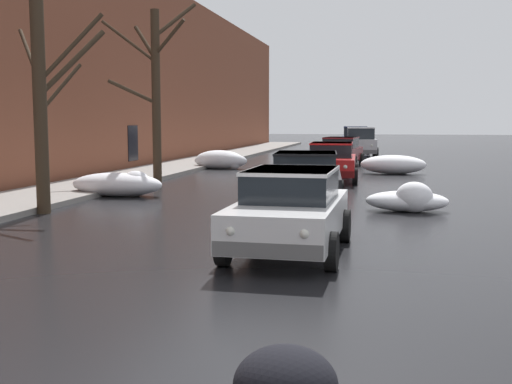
# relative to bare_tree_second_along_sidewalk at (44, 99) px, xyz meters

# --- Properties ---
(left_sidewalk_slab) EXTENTS (2.92, 80.00, 0.15)m
(left_sidewalk_slab) POSITION_rel_bare_tree_second_along_sidewalk_xyz_m (-1.64, 6.47, -2.67)
(left_sidewalk_slab) COLOR gray
(left_sidewalk_slab) RESTS_ON ground
(brick_townhouse_facade) EXTENTS (0.63, 80.00, 9.21)m
(brick_townhouse_facade) POSITION_rel_bare_tree_second_along_sidewalk_xyz_m (-3.60, 6.46, 1.86)
(brick_townhouse_facade) COLOR brown
(brick_townhouse_facade) RESTS_ON ground
(snow_bank_near_corner_left) EXTENTS (2.26, 1.40, 0.85)m
(snow_bank_near_corner_left) POSITION_rel_bare_tree_second_along_sidewalk_xyz_m (0.34, 14.72, -2.33)
(snow_bank_near_corner_left) COLOR white
(snow_bank_near_corner_left) RESTS_ON ground
(snow_bank_mid_block_left) EXTENTS (2.50, 0.92, 0.76)m
(snow_bank_mid_block_left) POSITION_rel_bare_tree_second_along_sidewalk_xyz_m (0.47, 14.49, -2.38)
(snow_bank_mid_block_left) COLOR white
(snow_bank_mid_block_left) RESTS_ON ground
(snow_bank_near_corner_right) EXTENTS (2.72, 1.38, 0.79)m
(snow_bank_near_corner_right) POSITION_rel_bare_tree_second_along_sidewalk_xyz_m (8.33, 13.37, -2.36)
(snow_bank_near_corner_right) COLOR white
(snow_bank_near_corner_right) RESTS_ON ground
(snow_bank_along_right_kerb) EXTENTS (2.80, 1.21, 0.76)m
(snow_bank_along_right_kerb) POSITION_rel_bare_tree_second_along_sidewalk_xyz_m (0.32, 3.59, -2.39)
(snow_bank_along_right_kerb) COLOR white
(snow_bank_along_right_kerb) RESTS_ON ground
(snow_bank_far_right_pile) EXTENTS (2.03, 1.11, 0.75)m
(snow_bank_far_right_pile) POSITION_rel_bare_tree_second_along_sidewalk_xyz_m (8.63, 2.05, -2.45)
(snow_bank_far_right_pile) COLOR white
(snow_bank_far_right_pile) RESTS_ON ground
(bare_tree_second_along_sidewalk) EXTENTS (2.83, 1.68, 5.12)m
(bare_tree_second_along_sidewalk) POSITION_rel_bare_tree_second_along_sidewalk_xyz_m (0.00, 0.00, 0.00)
(bare_tree_second_along_sidewalk) COLOR #382B1E
(bare_tree_second_along_sidewalk) RESTS_ON ground
(bare_tree_mid_block) EXTENTS (3.19, 2.33, 6.46)m
(bare_tree_mid_block) POSITION_rel_bare_tree_second_along_sidewalk_xyz_m (-0.07, 7.66, 0.69)
(bare_tree_mid_block) COLOR #382B1E
(bare_tree_mid_block) RESTS_ON ground
(sedan_white_approaching_near_lane) EXTENTS (1.90, 3.96, 1.42)m
(sedan_white_approaching_near_lane) POSITION_rel_bare_tree_second_along_sidewalk_xyz_m (6.50, -3.36, -1.99)
(sedan_white_approaching_near_lane) COLOR silver
(sedan_white_approaching_near_lane) RESTS_ON ground
(sedan_black_parked_kerbside_close) EXTENTS (2.28, 4.08, 1.42)m
(sedan_black_parked_kerbside_close) POSITION_rel_bare_tree_second_along_sidewalk_xyz_m (6.01, 2.35, -1.99)
(sedan_black_parked_kerbside_close) COLOR black
(sedan_black_parked_kerbside_close) RESTS_ON ground
(sedan_red_parked_kerbside_mid) EXTENTS (2.09, 4.28, 1.42)m
(sedan_red_parked_kerbside_mid) POSITION_rel_bare_tree_second_along_sidewalk_xyz_m (6.02, 9.71, -1.99)
(sedan_red_parked_kerbside_mid) COLOR red
(sedan_red_parked_kerbside_mid) RESTS_ON ground
(sedan_maroon_parked_far_down_block) EXTENTS (2.17, 4.14, 1.42)m
(sedan_maroon_parked_far_down_block) POSITION_rel_bare_tree_second_along_sidewalk_xyz_m (5.77, 17.25, -1.99)
(sedan_maroon_parked_far_down_block) COLOR maroon
(sedan_maroon_parked_far_down_block) RESTS_ON ground
(suv_silver_queued_behind_truck) EXTENTS (2.25, 4.82, 1.82)m
(suv_silver_queued_behind_truck) POSITION_rel_bare_tree_second_along_sidewalk_xyz_m (6.37, 24.96, -1.75)
(suv_silver_queued_behind_truck) COLOR #B7B7BC
(suv_silver_queued_behind_truck) RESTS_ON ground
(suv_darkblue_at_far_intersection) EXTENTS (2.18, 4.40, 1.82)m
(suv_darkblue_at_far_intersection) POSITION_rel_bare_tree_second_along_sidewalk_xyz_m (5.75, 30.96, -1.76)
(suv_darkblue_at_far_intersection) COLOR navy
(suv_darkblue_at_far_intersection) RESTS_ON ground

